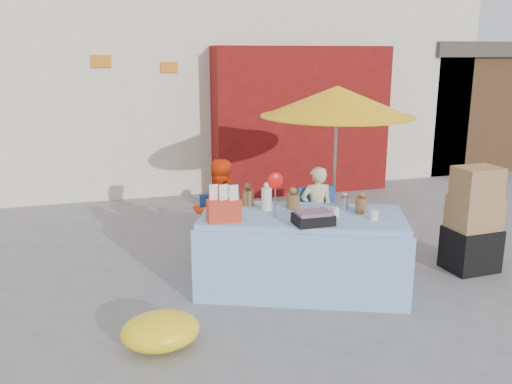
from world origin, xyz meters
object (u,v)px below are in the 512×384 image
object	(u,v)px
chair_left	(222,247)
vendor_beige	(316,210)
vendor_orange	(219,212)
market_table	(301,251)
box_stack	(473,223)
umbrella	(337,102)
chair_right	(320,237)

from	to	relation	value
chair_left	vendor_beige	size ratio (longest dim) A/B	0.76
chair_left	vendor_orange	size ratio (longest dim) A/B	0.66
market_table	vendor_orange	distance (m)	1.19
vendor_beige	box_stack	distance (m)	1.84
umbrella	market_table	bearing A→B (deg)	-128.46
vendor_beige	box_stack	bearing A→B (deg)	152.20
vendor_beige	chair_right	bearing A→B (deg)	97.13
market_table	vendor_beige	size ratio (longest dim) A/B	2.13
umbrella	vendor_orange	bearing A→B (deg)	-174.47
market_table	vendor_beige	distance (m)	1.12
vendor_orange	market_table	bearing A→B (deg)	131.87
chair_left	box_stack	xyz separation A→B (m)	(2.77, -0.90, 0.31)
chair_right	vendor_beige	world-z (taller)	vendor_beige
market_table	chair_left	distance (m)	1.07
chair_right	box_stack	bearing A→B (deg)	-24.23
market_table	chair_right	distance (m)	1.01
box_stack	market_table	bearing A→B (deg)	177.71
chair_left	vendor_beige	world-z (taller)	vendor_beige
market_table	vendor_beige	xyz separation A→B (m)	(0.57, 0.95, 0.13)
chair_left	umbrella	size ratio (longest dim) A/B	0.41
chair_right	vendor_beige	distance (m)	0.34
market_table	chair_left	world-z (taller)	market_table
chair_left	box_stack	distance (m)	2.93
chair_left	market_table	bearing A→B (deg)	-43.98
vendor_beige	box_stack	size ratio (longest dim) A/B	0.91
vendor_orange	vendor_beige	xyz separation A→B (m)	(1.25, 0.00, -0.08)
chair_left	umbrella	xyz separation A→B (m)	(1.55, 0.28, 1.64)
market_table	chair_left	bearing A→B (deg)	152.21
umbrella	chair_left	bearing A→B (deg)	-169.59
market_table	chair_right	xyz separation A→B (m)	(0.57, 0.81, -0.17)
vendor_orange	box_stack	bearing A→B (deg)	165.93
box_stack	vendor_orange	bearing A→B (deg)	159.55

